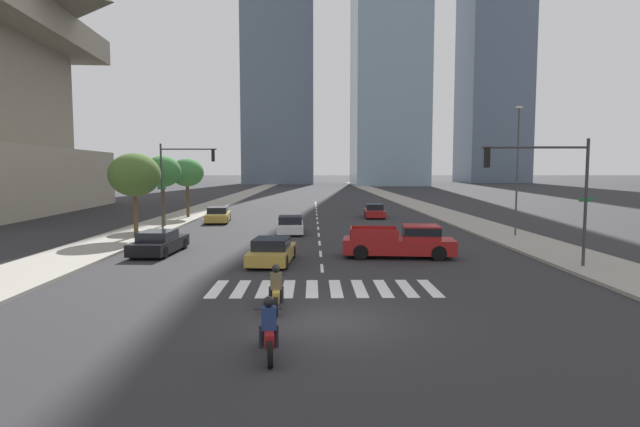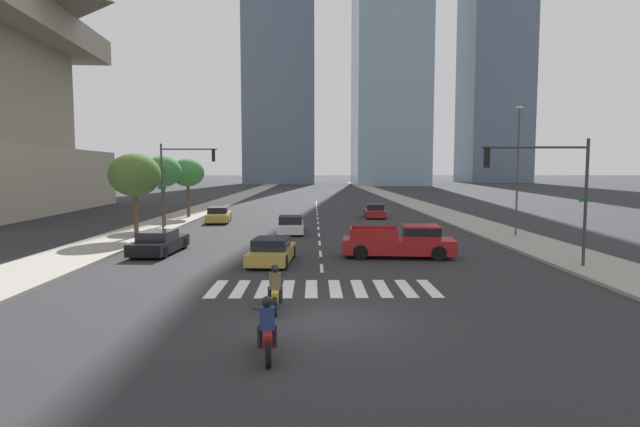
# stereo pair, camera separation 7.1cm
# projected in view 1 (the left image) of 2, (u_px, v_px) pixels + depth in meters

# --- Properties ---
(ground_plane) EXTENTS (800.00, 800.00, 0.00)m
(ground_plane) POSITION_uv_depth(u_px,v_px,m) (327.00, 321.00, 15.19)
(ground_plane) COLOR #28282B
(sidewalk_east) EXTENTS (4.00, 260.00, 0.15)m
(sidewalk_east) POSITION_uv_depth(u_px,v_px,m) (461.00, 220.00, 45.26)
(sidewalk_east) COLOR gray
(sidewalk_east) RESTS_ON ground
(sidewalk_west) EXTENTS (4.00, 260.00, 0.15)m
(sidewalk_west) POSITION_uv_depth(u_px,v_px,m) (173.00, 220.00, 44.88)
(sidewalk_west) COLOR gray
(sidewalk_west) RESTS_ON ground
(crosswalk_near) EXTENTS (8.55, 2.94, 0.01)m
(crosswalk_near) POSITION_uv_depth(u_px,v_px,m) (324.00, 288.00, 19.36)
(crosswalk_near) COLOR silver
(crosswalk_near) RESTS_ON ground
(lane_divider_center) EXTENTS (0.14, 50.00, 0.01)m
(lane_divider_center) POSITION_uv_depth(u_px,v_px,m) (317.00, 218.00, 47.25)
(lane_divider_center) COLOR silver
(lane_divider_center) RESTS_ON ground
(motorcycle_lead) EXTENTS (0.70, 2.09, 1.49)m
(motorcycle_lead) POSITION_uv_depth(u_px,v_px,m) (269.00, 332.00, 12.31)
(motorcycle_lead) COLOR black
(motorcycle_lead) RESTS_ON ground
(motorcycle_trailing) EXTENTS (0.70, 2.20, 1.49)m
(motorcycle_trailing) POSITION_uv_depth(u_px,v_px,m) (276.00, 292.00, 16.41)
(motorcycle_trailing) COLOR black
(motorcycle_trailing) RESTS_ON ground
(pickup_truck) EXTENTS (5.82, 2.54, 1.67)m
(pickup_truck) POSITION_uv_depth(u_px,v_px,m) (404.00, 242.00, 26.16)
(pickup_truck) COLOR maroon
(pickup_truck) RESTS_ON ground
(sedan_white_0) EXTENTS (1.97, 4.51, 1.25)m
(sedan_white_0) POSITION_uv_depth(u_px,v_px,m) (290.00, 225.00, 36.04)
(sedan_white_0) COLOR silver
(sedan_white_0) RESTS_ON ground
(sedan_red_1) EXTENTS (2.03, 4.51, 1.27)m
(sedan_red_1) POSITION_uv_depth(u_px,v_px,m) (375.00, 211.00, 48.05)
(sedan_red_1) COLOR maroon
(sedan_red_1) RESTS_ON ground
(sedan_black_2) EXTENTS (2.14, 4.76, 1.26)m
(sedan_black_2) POSITION_uv_depth(u_px,v_px,m) (159.00, 243.00, 27.33)
(sedan_black_2) COLOR black
(sedan_black_2) RESTS_ON ground
(sedan_gold_3) EXTENTS (2.26, 4.92, 1.33)m
(sedan_gold_3) POSITION_uv_depth(u_px,v_px,m) (218.00, 215.00, 43.74)
(sedan_gold_3) COLOR #B28E38
(sedan_gold_3) RESTS_ON ground
(sedan_gold_4) EXTENTS (2.19, 4.52, 1.24)m
(sedan_gold_4) POSITION_uv_depth(u_px,v_px,m) (272.00, 251.00, 24.58)
(sedan_gold_4) COLOR #B28E38
(sedan_gold_4) RESTS_ON ground
(traffic_signal_near) EXTENTS (5.07, 0.28, 5.74)m
(traffic_signal_near) POSITION_uv_depth(u_px,v_px,m) (547.00, 178.00, 22.78)
(traffic_signal_near) COLOR #333335
(traffic_signal_near) RESTS_ON sidewalk_east
(traffic_signal_far) EXTENTS (4.38, 0.28, 6.25)m
(traffic_signal_far) POSITION_uv_depth(u_px,v_px,m) (181.00, 171.00, 37.50)
(traffic_signal_far) COLOR #333335
(traffic_signal_far) RESTS_ON sidewalk_west
(street_lamp_east) EXTENTS (0.50, 0.24, 8.48)m
(street_lamp_east) POSITION_uv_depth(u_px,v_px,m) (518.00, 162.00, 33.50)
(street_lamp_east) COLOR #3F3F42
(street_lamp_east) RESTS_ON sidewalk_east
(street_tree_nearest) EXTENTS (3.29, 3.29, 5.42)m
(street_tree_nearest) POSITION_uv_depth(u_px,v_px,m) (134.00, 175.00, 32.98)
(street_tree_nearest) COLOR #4C3823
(street_tree_nearest) RESTS_ON sidewalk_west
(street_tree_second) EXTENTS (2.82, 2.82, 5.41)m
(street_tree_second) POSITION_uv_depth(u_px,v_px,m) (162.00, 172.00, 39.12)
(street_tree_second) COLOR #4C3823
(street_tree_second) RESTS_ON sidewalk_west
(street_tree_third) EXTENTS (3.01, 3.01, 5.37)m
(street_tree_third) POSITION_uv_depth(u_px,v_px,m) (187.00, 173.00, 46.86)
(street_tree_third) COLOR #4C3823
(street_tree_third) RESTS_ON sidewalk_west
(office_tower_left_skyline) EXTENTS (21.88, 23.23, 121.43)m
(office_tower_left_skyline) POSITION_uv_depth(u_px,v_px,m) (279.00, 9.00, 161.41)
(office_tower_left_skyline) COLOR slate
(office_tower_left_skyline) RESTS_ON ground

